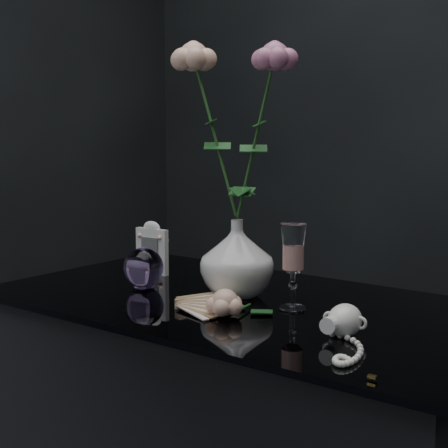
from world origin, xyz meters
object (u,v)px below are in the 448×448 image
Objects in this scene: vase at (237,258)px; wine_glass at (293,267)px; picture_frame at (152,248)px; loose_rose at (225,303)px; paperweight at (143,267)px; pearl_jar at (345,319)px.

vase is 0.15m from wine_glass.
loose_rose is at bearing -29.90° from picture_frame.
paperweight reaches higher than loose_rose.
picture_frame is 1.45× the size of paperweight.
pearl_jar is at bearing -20.44° from vase.
picture_frame is 0.83× the size of loose_rose.
picture_frame is 0.62m from pearl_jar.
loose_rose is at bearing -16.17° from paperweight.
loose_rose is at bearing -61.42° from vase.
vase is at bearing 15.87° from paperweight.
paperweight is (-0.21, -0.06, -0.04)m from vase.
pearl_jar is (0.60, -0.17, -0.03)m from picture_frame.
picture_frame is 0.42m from loose_rose.
pearl_jar is (0.16, -0.09, -0.05)m from wine_glass.
vase is 1.04× the size of loose_rose.
wine_glass is 0.45m from picture_frame.
wine_glass is 1.30× the size of picture_frame.
paperweight is at bearing 161.98° from loose_rose.
wine_glass reaches higher than picture_frame.
loose_rose is 0.23m from pearl_jar.
wine_glass reaches higher than loose_rose.
pearl_jar is at bearing -6.10° from paperweight.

